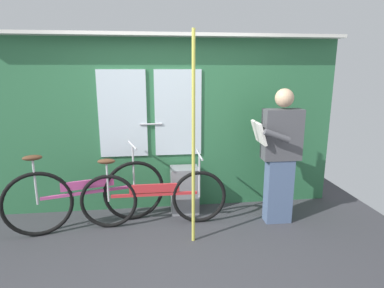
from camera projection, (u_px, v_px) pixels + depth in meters
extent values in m
cube|color=#38383D|center=(175.00, 260.00, 3.20)|extent=(5.49, 4.17, 0.04)
cube|color=#2D6B42|center=(167.00, 126.00, 4.18)|extent=(4.49, 0.08, 2.22)
cube|color=silver|center=(123.00, 114.00, 4.03)|extent=(0.60, 0.02, 1.10)
cube|color=silver|center=(178.00, 113.00, 4.11)|extent=(0.60, 0.02, 1.10)
cylinder|color=#B2B2B7|center=(151.00, 124.00, 4.08)|extent=(0.28, 0.02, 0.02)
cube|color=silver|center=(165.00, 35.00, 3.83)|extent=(4.49, 0.28, 0.04)
torus|color=black|center=(199.00, 197.00, 3.87)|extent=(0.66, 0.04, 0.66)
torus|color=black|center=(109.00, 201.00, 3.74)|extent=(0.66, 0.04, 0.66)
cube|color=red|center=(155.00, 194.00, 3.79)|extent=(1.02, 0.03, 0.03)
cube|color=red|center=(155.00, 188.00, 3.77)|extent=(0.59, 0.03, 0.10)
cylinder|color=#B7B7BC|center=(108.00, 182.00, 3.69)|extent=(0.02, 0.02, 0.49)
ellipsoid|color=brown|center=(106.00, 161.00, 3.63)|extent=(0.20, 0.09, 0.06)
cylinder|color=#B7B7BC|center=(199.00, 176.00, 3.81)|extent=(0.02, 0.02, 0.53)
cylinder|color=#B7B7BC|center=(199.00, 155.00, 3.75)|extent=(0.02, 0.44, 0.02)
torus|color=black|center=(134.00, 191.00, 3.94)|extent=(0.74, 0.24, 0.76)
torus|color=black|center=(38.00, 204.00, 3.54)|extent=(0.74, 0.24, 0.76)
cube|color=#D14C93|center=(88.00, 192.00, 3.73)|extent=(1.00, 0.30, 0.03)
cube|color=#D14C93|center=(88.00, 184.00, 3.71)|extent=(0.58, 0.18, 0.10)
cylinder|color=#B7B7BC|center=(35.00, 181.00, 3.48)|extent=(0.02, 0.02, 0.54)
ellipsoid|color=brown|center=(32.00, 158.00, 3.42)|extent=(0.22, 0.14, 0.06)
cylinder|color=#B7B7BC|center=(133.00, 168.00, 3.88)|extent=(0.02, 0.02, 0.58)
cylinder|color=#B7B7BC|center=(132.00, 145.00, 3.81)|extent=(0.14, 0.43, 0.02)
cube|color=slate|center=(278.00, 190.00, 3.89)|extent=(0.32, 0.19, 0.80)
cube|color=#4C4C51|center=(282.00, 135.00, 3.73)|extent=(0.45, 0.21, 0.60)
sphere|color=tan|center=(284.00, 98.00, 3.64)|extent=(0.22, 0.22, 0.22)
cube|color=silver|center=(259.00, 133.00, 3.70)|extent=(0.11, 0.34, 0.26)
cylinder|color=#4C4C51|center=(277.00, 136.00, 3.52)|extent=(0.31, 0.08, 0.17)
cylinder|color=#4C4C51|center=(265.00, 129.00, 3.91)|extent=(0.31, 0.08, 0.17)
cube|color=gray|center=(184.00, 190.00, 4.18)|extent=(0.36, 0.28, 0.60)
cylinder|color=#C6C14C|center=(193.00, 142.00, 3.27)|extent=(0.04, 0.04, 2.22)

